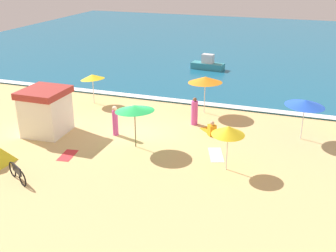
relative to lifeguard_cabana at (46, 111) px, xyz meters
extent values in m
plane|color=#D8B775|center=(4.77, 1.17, -1.29)|extent=(60.00, 60.00, 0.00)
cube|color=#196084|center=(4.77, 29.17, -1.24)|extent=(60.00, 44.00, 0.10)
cube|color=white|center=(4.77, 7.47, -1.19)|extent=(57.00, 0.70, 0.01)
cube|color=white|center=(0.00, 0.00, -0.20)|extent=(2.24, 2.41, 2.18)
cube|color=#A5332D|center=(0.00, 0.00, 1.07)|extent=(2.26, 2.46, 0.35)
cylinder|color=silver|center=(7.43, 6.03, -0.14)|extent=(0.05, 0.05, 2.30)
cone|color=orange|center=(7.43, 6.03, 0.87)|extent=(3.00, 3.00, 0.46)
cylinder|color=silver|center=(10.32, -1.00, -0.24)|extent=(0.05, 0.05, 2.11)
cone|color=yellow|center=(10.32, -1.00, 0.66)|extent=(1.98, 1.98, 0.46)
cylinder|color=#4C3823|center=(5.38, -0.09, -0.18)|extent=(0.05, 0.05, 2.23)
cone|color=green|center=(5.38, -0.09, 0.84)|extent=(2.82, 2.81, 0.44)
cylinder|color=silver|center=(-0.06, 5.41, -0.33)|extent=(0.05, 0.05, 1.93)
cone|color=yellow|center=(-0.06, 5.41, 0.52)|extent=(2.03, 2.02, 0.50)
cylinder|color=silver|center=(13.41, 3.80, -0.22)|extent=(0.05, 0.05, 2.15)
cone|color=blue|center=(13.41, 3.80, 0.75)|extent=(2.10, 2.08, 0.41)
torus|color=black|center=(1.42, -4.79, -0.96)|extent=(0.65, 0.41, 0.72)
torus|color=black|center=(2.37, -5.34, -0.96)|extent=(0.65, 0.41, 0.72)
cube|color=black|center=(1.89, -5.06, -0.74)|extent=(0.79, 0.49, 0.36)
cylinder|color=#D84CA5|center=(3.72, 0.97, -0.58)|extent=(0.39, 0.39, 1.43)
sphere|color=beige|center=(3.72, 0.97, 0.26)|extent=(0.27, 0.27, 0.27)
cylinder|color=#D84CA5|center=(7.39, 3.92, -0.58)|extent=(0.39, 0.39, 1.43)
sphere|color=brown|center=(7.39, 3.92, 0.24)|extent=(0.23, 0.23, 0.23)
cube|color=orange|center=(8.75, 2.65, -0.98)|extent=(0.55, 0.55, 0.62)
sphere|color=#DBA884|center=(8.75, 2.65, -0.57)|extent=(0.23, 0.23, 0.23)
cube|color=red|center=(2.59, -2.17, -1.29)|extent=(0.82, 1.38, 0.01)
cube|color=orange|center=(8.70, 3.10, -1.29)|extent=(1.72, 1.70, 0.01)
cube|color=white|center=(9.54, 0.33, -1.29)|extent=(1.16, 1.78, 0.01)
cube|color=teal|center=(5.02, 16.43, -0.92)|extent=(2.91, 1.30, 0.55)
cube|color=silver|center=(5.02, 16.43, -0.27)|extent=(1.05, 0.71, 0.76)
camera|label=1|loc=(13.42, -18.05, 7.85)|focal=44.48mm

